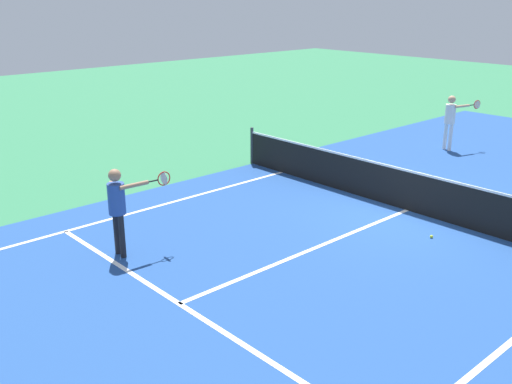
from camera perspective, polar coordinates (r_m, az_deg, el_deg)
name	(u,v)px	position (r m, az deg, el deg)	size (l,w,h in m)	color
ground_plane	(407,210)	(13.98, 14.47, -1.73)	(60.00, 60.00, 0.00)	#337F51
court_surface_inbounds	(407,210)	(13.97, 14.47, -1.72)	(10.62, 24.40, 0.00)	#234C93
line_sideline_left	(86,226)	(13.15, -16.24, -3.18)	(0.10, 11.89, 0.01)	white
line_service_near	(179,304)	(9.69, -7.47, -10.72)	(8.22, 0.10, 0.01)	white
line_center_service	(313,249)	(11.59, 5.60, -5.49)	(0.10, 6.40, 0.01)	white
net	(409,190)	(13.82, 14.64, 0.19)	(10.80, 0.09, 1.07)	#33383D
player_near	(118,202)	(11.17, -13.24, -0.96)	(0.55, 1.22, 1.72)	black
player_far	(451,116)	(19.56, 18.41, 7.01)	(0.73, 1.16, 1.74)	white
tennis_ball_near_net	(431,236)	(12.54, 16.69, -4.17)	(0.07, 0.07, 0.07)	#CCE033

